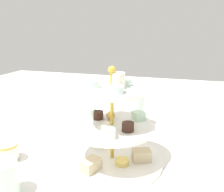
# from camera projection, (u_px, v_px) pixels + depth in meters

# --- Properties ---
(ground_plane) EXTENTS (2.40, 2.40, 0.00)m
(ground_plane) POSITION_uv_depth(u_px,v_px,m) (112.00, 161.00, 0.65)
(ground_plane) COLOR silver
(tiered_serving_stand) EXTENTS (0.28, 0.28, 0.26)m
(tiered_serving_stand) POSITION_uv_depth(u_px,v_px,m) (112.00, 133.00, 0.63)
(tiered_serving_stand) COLOR white
(tiered_serving_stand) RESTS_ON ground_plane
(water_glass_tall_right) EXTENTS (0.07, 0.07, 0.13)m
(water_glass_tall_right) POSITION_uv_depth(u_px,v_px,m) (136.00, 109.00, 0.88)
(water_glass_tall_right) COLOR silver
(water_glass_tall_right) RESTS_ON ground_plane
(water_glass_short_left) EXTENTS (0.06, 0.06, 0.08)m
(water_glass_short_left) POSITION_uv_depth(u_px,v_px,m) (3.00, 179.00, 0.51)
(water_glass_short_left) COLOR silver
(water_glass_short_left) RESTS_ON ground_plane
(teacup_with_saucer) EXTENTS (0.09, 0.09, 0.05)m
(teacup_with_saucer) POSITION_uv_depth(u_px,v_px,m) (8.00, 152.00, 0.65)
(teacup_with_saucer) COLOR white
(teacup_with_saucer) RESTS_ON ground_plane
(butter_knife_right) EXTENTS (0.10, 0.15, 0.00)m
(butter_knife_right) POSITION_uv_depth(u_px,v_px,m) (52.00, 127.00, 0.87)
(butter_knife_right) COLOR silver
(butter_knife_right) RESTS_ON ground_plane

